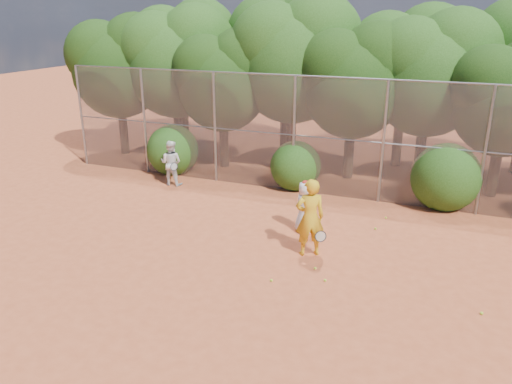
% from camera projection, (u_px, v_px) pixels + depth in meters
% --- Properties ---
extents(ground, '(80.00, 80.00, 0.00)m').
position_uv_depth(ground, '(256.00, 272.00, 12.10)').
color(ground, '#AC4927').
rests_on(ground, ground).
extents(fence_back, '(20.05, 0.09, 4.03)m').
position_uv_depth(fence_back, '(319.00, 136.00, 16.70)').
color(fence_back, gray).
rests_on(fence_back, ground).
extents(tree_0, '(4.38, 3.81, 6.00)m').
position_uv_depth(tree_0, '(119.00, 63.00, 21.09)').
color(tree_0, black).
rests_on(tree_0, ground).
extents(tree_1, '(4.64, 4.03, 6.35)m').
position_uv_depth(tree_1, '(176.00, 58.00, 20.58)').
color(tree_1, black).
rests_on(tree_1, ground).
extents(tree_2, '(3.99, 3.47, 5.47)m').
position_uv_depth(tree_2, '(224.00, 77.00, 19.29)').
color(tree_2, black).
rests_on(tree_2, ground).
extents(tree_3, '(4.89, 4.26, 6.70)m').
position_uv_depth(tree_3, '(295.00, 56.00, 19.02)').
color(tree_3, black).
rests_on(tree_3, ground).
extents(tree_4, '(4.19, 3.64, 5.73)m').
position_uv_depth(tree_4, '(355.00, 77.00, 17.84)').
color(tree_4, black).
rests_on(tree_4, ground).
extents(tree_5, '(4.51, 3.92, 6.17)m').
position_uv_depth(tree_5, '(431.00, 70.00, 17.58)').
color(tree_5, black).
rests_on(tree_5, ground).
extents(tree_6, '(3.86, 3.36, 5.29)m').
position_uv_depth(tree_6, '(509.00, 94.00, 16.03)').
color(tree_6, black).
rests_on(tree_6, ground).
extents(tree_9, '(4.83, 4.20, 6.62)m').
position_uv_depth(tree_9, '(183.00, 50.00, 22.88)').
color(tree_9, black).
rests_on(tree_9, ground).
extents(tree_10, '(5.15, 4.48, 7.06)m').
position_uv_depth(tree_10, '(288.00, 46.00, 21.22)').
color(tree_10, black).
rests_on(tree_10, ground).
extents(tree_11, '(4.64, 4.03, 6.35)m').
position_uv_depth(tree_11, '(407.00, 61.00, 19.28)').
color(tree_11, black).
rests_on(tree_11, ground).
extents(bush_0, '(2.00, 2.00, 2.00)m').
position_uv_depth(bush_0, '(173.00, 148.00, 19.36)').
color(bush_0, '#1C4210').
rests_on(bush_0, ground).
extents(bush_1, '(1.80, 1.80, 1.80)m').
position_uv_depth(bush_1, '(296.00, 164.00, 17.66)').
color(bush_1, '#1C4210').
rests_on(bush_1, ground).
extents(bush_2, '(2.20, 2.20, 2.20)m').
position_uv_depth(bush_2, '(446.00, 174.00, 15.85)').
color(bush_2, '#1C4210').
rests_on(bush_2, ground).
extents(player_yellow, '(0.95, 0.79, 2.06)m').
position_uv_depth(player_yellow, '(310.00, 218.00, 12.66)').
color(player_yellow, gold).
rests_on(player_yellow, ground).
extents(player_teen, '(0.89, 0.84, 1.55)m').
position_uv_depth(player_teen, '(305.00, 207.00, 14.07)').
color(player_teen, white).
rests_on(player_teen, ground).
extents(player_white, '(0.88, 0.74, 1.65)m').
position_uv_depth(player_white, '(171.00, 163.00, 18.02)').
color(player_white, silver).
rests_on(player_white, ground).
extents(ball_0, '(0.07, 0.07, 0.07)m').
position_uv_depth(ball_0, '(315.00, 268.00, 12.21)').
color(ball_0, '#AFD727').
rests_on(ball_0, ground).
extents(ball_1, '(0.07, 0.07, 0.07)m').
position_uv_depth(ball_1, '(375.00, 229.00, 14.46)').
color(ball_1, '#AFD727').
rests_on(ball_1, ground).
extents(ball_2, '(0.07, 0.07, 0.07)m').
position_uv_depth(ball_2, '(325.00, 280.00, 11.66)').
color(ball_2, '#AFD727').
rests_on(ball_2, ground).
extents(ball_3, '(0.07, 0.07, 0.07)m').
position_uv_depth(ball_3, '(482.00, 313.00, 10.38)').
color(ball_3, '#AFD727').
rests_on(ball_3, ground).
extents(ball_4, '(0.07, 0.07, 0.07)m').
position_uv_depth(ball_4, '(271.00, 280.00, 11.65)').
color(ball_4, '#AFD727').
rests_on(ball_4, ground).
extents(ball_5, '(0.07, 0.07, 0.07)m').
position_uv_depth(ball_5, '(386.00, 218.00, 15.23)').
color(ball_5, '#AFD727').
rests_on(ball_5, ground).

